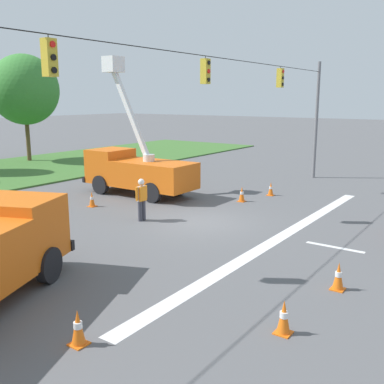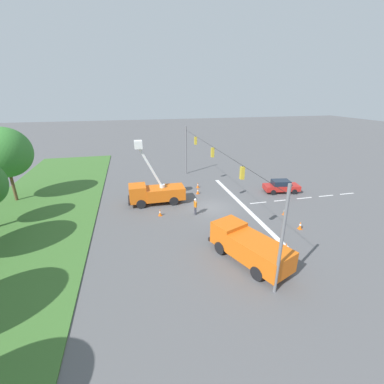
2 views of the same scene
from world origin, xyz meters
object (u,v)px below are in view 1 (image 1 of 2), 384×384
(traffic_cone_mid_left, at_px, (284,317))
(traffic_cone_lane_edge_a, at_px, (92,199))
(tree_far_east, at_px, (24,90))
(traffic_cone_foreground_left, at_px, (338,276))
(traffic_cone_mid_right, at_px, (78,328))
(road_worker, at_px, (142,197))
(utility_truck_bucket_lift, at_px, (137,168))
(traffic_cone_near_bucket, at_px, (242,194))
(traffic_cone_foreground_right, at_px, (271,189))

(traffic_cone_mid_left, relative_size, traffic_cone_lane_edge_a, 1.08)
(tree_far_east, xyz_separation_m, traffic_cone_lane_edge_a, (-7.76, -15.67, -5.30))
(traffic_cone_foreground_left, xyz_separation_m, traffic_cone_mid_right, (-5.81, 3.53, 0.01))
(traffic_cone_mid_right, bearing_deg, tree_far_east, 56.38)
(traffic_cone_lane_edge_a, bearing_deg, road_worker, -98.26)
(utility_truck_bucket_lift, distance_m, traffic_cone_lane_edge_a, 3.47)
(traffic_cone_near_bucket, relative_size, traffic_cone_lane_edge_a, 1.07)
(tree_far_east, bearing_deg, traffic_cone_foreground_right, -91.78)
(road_worker, bearing_deg, traffic_cone_mid_left, -121.16)
(tree_far_east, height_order, traffic_cone_near_bucket, tree_far_east)
(utility_truck_bucket_lift, bearing_deg, road_worker, -136.05)
(traffic_cone_mid_right, distance_m, traffic_cone_lane_edge_a, 12.32)
(tree_far_east, height_order, traffic_cone_foreground_right, tree_far_east)
(utility_truck_bucket_lift, distance_m, road_worker, 5.32)
(traffic_cone_foreground_left, relative_size, traffic_cone_lane_edge_a, 1.07)
(traffic_cone_foreground_left, bearing_deg, tree_far_east, 69.47)
(traffic_cone_mid_right, height_order, traffic_cone_lane_edge_a, traffic_cone_mid_right)
(utility_truck_bucket_lift, bearing_deg, traffic_cone_mid_left, -126.30)
(utility_truck_bucket_lift, xyz_separation_m, traffic_cone_lane_edge_a, (-3.31, -0.13, -1.04))
(tree_far_east, relative_size, traffic_cone_foreground_right, 11.62)
(road_worker, xyz_separation_m, traffic_cone_foreground_right, (7.61, -2.26, -0.65))
(traffic_cone_lane_edge_a, bearing_deg, tree_far_east, 63.66)
(traffic_cone_mid_left, xyz_separation_m, traffic_cone_near_bucket, (10.67, 6.89, -0.00))
(tree_far_east, distance_m, traffic_cone_mid_right, 29.93)
(traffic_cone_foreground_right, bearing_deg, utility_truck_bucket_lift, 122.50)
(tree_far_east, xyz_separation_m, traffic_cone_mid_left, (-13.47, -27.81, -5.26))
(utility_truck_bucket_lift, bearing_deg, traffic_cone_foreground_right, -57.50)
(traffic_cone_near_bucket, xyz_separation_m, traffic_cone_lane_edge_a, (-4.96, 5.26, -0.03))
(utility_truck_bucket_lift, relative_size, traffic_cone_mid_right, 9.18)
(road_worker, distance_m, traffic_cone_mid_left, 10.06)
(traffic_cone_foreground_left, bearing_deg, traffic_cone_mid_right, 148.70)
(traffic_cone_mid_right, bearing_deg, utility_truck_bucket_lift, 37.18)
(traffic_cone_foreground_left, xyz_separation_m, traffic_cone_foreground_right, (9.84, 6.59, -0.02))
(traffic_cone_foreground_right, xyz_separation_m, traffic_cone_near_bucket, (-2.13, 0.55, 0.03))
(traffic_cone_foreground_right, bearing_deg, road_worker, 163.47)
(road_worker, bearing_deg, tree_far_east, 66.71)
(tree_far_east, xyz_separation_m, traffic_cone_near_bucket, (-2.79, -20.92, -5.27))
(traffic_cone_mid_left, xyz_separation_m, traffic_cone_mid_right, (-2.85, 3.28, 0.00))
(road_worker, bearing_deg, utility_truck_bucket_lift, 43.95)
(tree_far_east, bearing_deg, road_worker, -113.29)
(traffic_cone_foreground_right, distance_m, traffic_cone_near_bucket, 2.20)
(traffic_cone_foreground_left, distance_m, traffic_cone_lane_edge_a, 12.70)
(traffic_cone_foreground_left, bearing_deg, traffic_cone_lane_edge_a, 77.49)
(traffic_cone_mid_left, distance_m, traffic_cone_lane_edge_a, 13.42)
(road_worker, bearing_deg, traffic_cone_foreground_right, -16.53)
(traffic_cone_foreground_left, distance_m, traffic_cone_mid_left, 2.97)
(tree_far_east, xyz_separation_m, utility_truck_bucket_lift, (-4.45, -15.54, -4.25))
(traffic_cone_foreground_left, distance_m, traffic_cone_foreground_right, 11.84)
(utility_truck_bucket_lift, xyz_separation_m, traffic_cone_near_bucket, (1.66, -5.39, -1.01))
(tree_far_east, bearing_deg, traffic_cone_foreground_left, -110.53)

